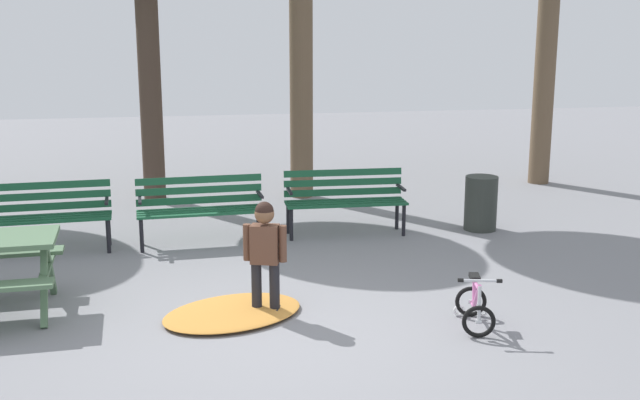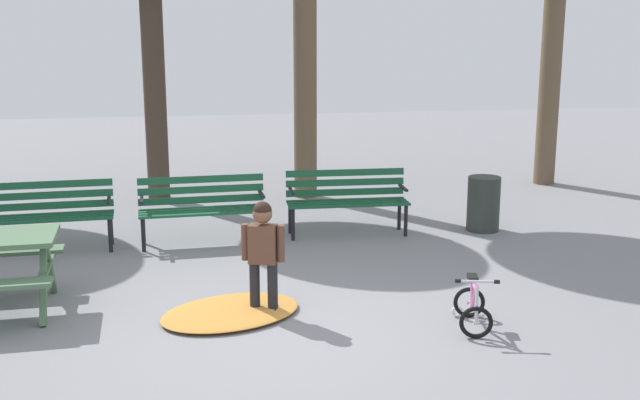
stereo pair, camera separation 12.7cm
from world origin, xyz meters
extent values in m
plane|color=gray|center=(0.00, 0.00, 0.00)|extent=(36.00, 36.00, 0.00)
cube|color=#4C6B4C|center=(-2.09, 0.71, 0.36)|extent=(0.09, 0.57, 0.76)
cube|color=#4C6B4C|center=(-2.12, 1.21, 0.36)|extent=(0.09, 0.57, 0.76)
cube|color=#4C6B4C|center=(-2.10, 0.96, 0.42)|extent=(0.13, 1.10, 0.04)
cube|color=#195133|center=(-2.44, 3.17, 0.44)|extent=(1.60, 0.16, 0.03)
cube|color=#195133|center=(-2.43, 3.05, 0.44)|extent=(1.60, 0.16, 0.03)
cube|color=#195133|center=(-2.43, 2.93, 0.44)|extent=(1.60, 0.16, 0.03)
cube|color=#195133|center=(-2.42, 2.81, 0.44)|extent=(1.60, 0.16, 0.03)
cube|color=#195133|center=(-2.44, 3.21, 0.54)|extent=(1.60, 0.13, 0.09)
cube|color=#195133|center=(-2.44, 3.21, 0.67)|extent=(1.60, 0.13, 0.09)
cube|color=#195133|center=(-2.44, 3.21, 0.81)|extent=(1.60, 0.13, 0.09)
cylinder|color=black|center=(-1.67, 2.87, 0.22)|extent=(0.05, 0.05, 0.44)
cylinder|color=black|center=(-1.69, 3.23, 0.22)|extent=(0.05, 0.05, 0.44)
cube|color=black|center=(-1.68, 3.05, 0.62)|extent=(0.06, 0.40, 0.03)
cube|color=#195133|center=(-0.54, 3.19, 0.44)|extent=(1.60, 0.14, 0.03)
cube|color=#195133|center=(-0.53, 3.07, 0.44)|extent=(1.60, 0.14, 0.03)
cube|color=#195133|center=(-0.53, 2.95, 0.44)|extent=(1.60, 0.14, 0.03)
cube|color=#195133|center=(-0.52, 2.83, 0.44)|extent=(1.60, 0.14, 0.03)
cube|color=#195133|center=(-0.54, 3.23, 0.54)|extent=(1.60, 0.11, 0.09)
cube|color=#195133|center=(-0.54, 3.23, 0.67)|extent=(1.60, 0.11, 0.09)
cube|color=#195133|center=(-0.54, 3.23, 0.81)|extent=(1.60, 0.11, 0.09)
cylinder|color=black|center=(0.23, 2.89, 0.22)|extent=(0.05, 0.05, 0.44)
cylinder|color=black|center=(0.21, 3.25, 0.22)|extent=(0.05, 0.05, 0.44)
cube|color=black|center=(0.22, 3.07, 0.62)|extent=(0.06, 0.40, 0.03)
cylinder|color=black|center=(-1.27, 2.82, 0.22)|extent=(0.05, 0.05, 0.44)
cylinder|color=black|center=(-1.29, 3.18, 0.22)|extent=(0.05, 0.05, 0.44)
cube|color=black|center=(-1.28, 3.00, 0.62)|extent=(0.06, 0.40, 0.03)
cube|color=#195133|center=(1.38, 3.33, 0.44)|extent=(1.60, 0.12, 0.03)
cube|color=#195133|center=(1.37, 3.21, 0.44)|extent=(1.60, 0.12, 0.03)
cube|color=#195133|center=(1.37, 3.09, 0.44)|extent=(1.60, 0.12, 0.03)
cube|color=#195133|center=(1.36, 2.97, 0.44)|extent=(1.60, 0.12, 0.03)
cube|color=#195133|center=(1.38, 3.37, 0.54)|extent=(1.60, 0.09, 0.09)
cube|color=#195133|center=(1.38, 3.37, 0.67)|extent=(1.60, 0.09, 0.09)
cube|color=#195133|center=(1.38, 3.37, 0.81)|extent=(1.60, 0.09, 0.09)
cylinder|color=black|center=(2.12, 2.97, 0.22)|extent=(0.05, 0.05, 0.44)
cylinder|color=black|center=(2.13, 3.33, 0.22)|extent=(0.05, 0.05, 0.44)
cube|color=black|center=(2.12, 3.15, 0.62)|extent=(0.05, 0.40, 0.03)
cylinder|color=black|center=(0.62, 3.02, 0.22)|extent=(0.05, 0.05, 0.44)
cylinder|color=black|center=(0.63, 3.38, 0.22)|extent=(0.05, 0.05, 0.44)
cube|color=black|center=(0.62, 3.20, 0.62)|extent=(0.05, 0.40, 0.03)
cylinder|color=black|center=(0.06, 0.44, 0.25)|extent=(0.10, 0.10, 0.51)
cube|color=black|center=(0.06, 0.44, 0.03)|extent=(0.14, 0.18, 0.06)
cylinder|color=black|center=(-0.11, 0.49, 0.25)|extent=(0.10, 0.10, 0.51)
cube|color=black|center=(-0.11, 0.49, 0.03)|extent=(0.14, 0.18, 0.06)
cube|color=brown|center=(-0.03, 0.47, 0.70)|extent=(0.30, 0.23, 0.38)
sphere|color=brown|center=(-0.03, 0.47, 0.99)|extent=(0.19, 0.19, 0.19)
sphere|color=black|center=(-0.03, 0.47, 1.02)|extent=(0.18, 0.18, 0.18)
cylinder|color=brown|center=(0.14, 0.41, 0.71)|extent=(0.08, 0.08, 0.35)
cylinder|color=brown|center=(-0.19, 0.52, 0.71)|extent=(0.08, 0.08, 0.35)
torus|color=black|center=(1.76, -0.49, 0.15)|extent=(0.30, 0.11, 0.30)
cylinder|color=silver|center=(1.76, -0.49, 0.15)|extent=(0.06, 0.05, 0.04)
torus|color=black|center=(1.89, 0.01, 0.15)|extent=(0.30, 0.11, 0.30)
cylinder|color=silver|center=(1.89, 0.01, 0.15)|extent=(0.06, 0.05, 0.04)
torus|color=white|center=(2.00, -0.01, 0.05)|extent=(0.11, 0.05, 0.11)
torus|color=white|center=(1.78, 0.04, 0.05)|extent=(0.11, 0.05, 0.11)
cylinder|color=pink|center=(1.81, -0.32, 0.32)|extent=(0.11, 0.31, 0.32)
cylinder|color=pink|center=(1.85, -0.16, 0.30)|extent=(0.05, 0.08, 0.27)
cylinder|color=pink|center=(1.87, -0.08, 0.16)|extent=(0.08, 0.20, 0.05)
cylinder|color=silver|center=(1.77, -0.47, 0.31)|extent=(0.05, 0.08, 0.32)
cylinder|color=pink|center=(1.81, -0.30, 0.42)|extent=(0.11, 0.32, 0.05)
cube|color=black|center=(1.85, -0.14, 0.45)|extent=(0.13, 0.19, 0.04)
cylinder|color=silver|center=(1.77, -0.45, 0.52)|extent=(0.34, 0.11, 0.02)
cylinder|color=black|center=(1.94, -0.49, 0.52)|extent=(0.06, 0.05, 0.04)
cylinder|color=black|center=(1.61, -0.41, 0.52)|extent=(0.06, 0.05, 0.04)
ellipsoid|color=#C68438|center=(-0.35, 0.46, 0.04)|extent=(1.65, 1.43, 0.07)
cylinder|color=#2D332D|center=(3.24, 3.09, 0.37)|extent=(0.44, 0.44, 0.74)
cylinder|color=#423328|center=(-1.17, 5.94, 1.74)|extent=(0.35, 0.35, 3.48)
cylinder|color=brown|center=(1.20, 5.67, 2.25)|extent=(0.37, 0.37, 4.50)
cylinder|color=brown|center=(5.53, 6.00, 2.02)|extent=(0.36, 0.36, 4.05)
camera|label=1|loc=(-0.84, -6.62, 2.71)|focal=43.62mm
camera|label=2|loc=(-0.72, -6.64, 2.71)|focal=43.62mm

